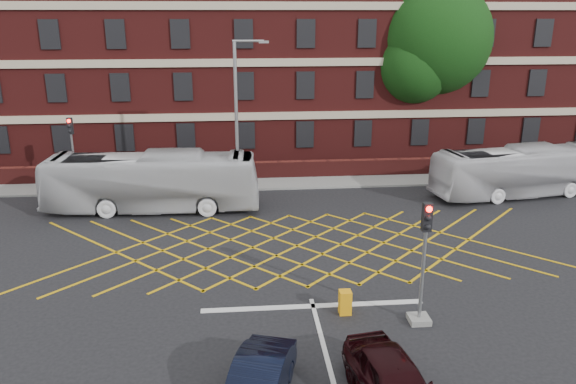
{
  "coord_description": "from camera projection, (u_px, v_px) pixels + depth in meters",
  "views": [
    {
      "loc": [
        -2.5,
        -21.28,
        10.01
      ],
      "look_at": [
        -0.45,
        1.5,
        2.74
      ],
      "focal_mm": 35.0,
      "sensor_mm": 36.0,
      "label": 1
    }
  ],
  "objects": [
    {
      "name": "car_navy",
      "position": [
        257.0,
        384.0,
        14.86
      ],
      "size": [
        2.47,
        4.14,
        1.29
      ],
      "primitive_type": "imported",
      "rotation": [
        0.0,
        0.0,
        -0.3
      ],
      "color": "black",
      "rests_on": "ground"
    },
    {
      "name": "far_pavement",
      "position": [
        280.0,
        182.0,
        34.82
      ],
      "size": [
        60.0,
        3.0,
        0.12
      ],
      "primitive_type": "cube",
      "color": "slate",
      "rests_on": "ground"
    },
    {
      "name": "box_junction_hatching",
      "position": [
        297.0,
        246.0,
        25.34
      ],
      "size": [
        8.22,
        8.22,
        0.02
      ],
      "primitive_type": "cube",
      "rotation": [
        0.0,
        0.0,
        0.79
      ],
      "color": "#CC990C",
      "rests_on": "ground"
    },
    {
      "name": "bus_right",
      "position": [
        519.0,
        172.0,
        31.99
      ],
      "size": [
        10.49,
        3.96,
        2.85
      ],
      "primitive_type": "imported",
      "rotation": [
        0.0,
        0.0,
        1.73
      ],
      "color": "silver",
      "rests_on": "ground"
    },
    {
      "name": "traffic_light_near",
      "position": [
        422.0,
        275.0,
        18.57
      ],
      "size": [
        0.7,
        0.7,
        4.27
      ],
      "color": "slate",
      "rests_on": "ground"
    },
    {
      "name": "street_lamp",
      "position": [
        239.0,
        151.0,
        30.12
      ],
      "size": [
        2.25,
        1.0,
        8.76
      ],
      "color": "slate",
      "rests_on": "ground"
    },
    {
      "name": "deciduous_tree",
      "position": [
        432.0,
        47.0,
        38.54
      ],
      "size": [
        7.99,
        7.87,
        12.35
      ],
      "color": "black",
      "rests_on": "ground"
    },
    {
      "name": "bus_left",
      "position": [
        152.0,
        182.0,
        29.57
      ],
      "size": [
        11.35,
        3.14,
        3.13
      ],
      "primitive_type": "imported",
      "rotation": [
        0.0,
        0.0,
        1.52
      ],
      "color": "#BCBDC1",
      "rests_on": "ground"
    },
    {
      "name": "victorian_building",
      "position": [
        273.0,
        44.0,
        41.97
      ],
      "size": [
        51.0,
        12.17,
        20.4
      ],
      "color": "#521515",
      "rests_on": "ground"
    },
    {
      "name": "direction_signs",
      "position": [
        74.0,
        166.0,
        33.26
      ],
      "size": [
        1.1,
        0.16,
        2.2
      ],
      "color": "gray",
      "rests_on": "ground"
    },
    {
      "name": "stop_line",
      "position": [
        313.0,
        306.0,
        20.12
      ],
      "size": [
        8.0,
        0.3,
        0.02
      ],
      "primitive_type": "cube",
      "color": "silver",
      "rests_on": "ground"
    },
    {
      "name": "car_maroon",
      "position": [
        394.0,
        383.0,
        14.78
      ],
      "size": [
        2.34,
        4.44,
        1.44
      ],
      "primitive_type": "imported",
      "rotation": [
        0.0,
        0.0,
        0.16
      ],
      "color": "black",
      "rests_on": "ground"
    },
    {
      "name": "traffic_light_far",
      "position": [
        74.0,
        160.0,
        33.17
      ],
      "size": [
        0.7,
        0.7,
        4.27
      ],
      "color": "slate",
      "rests_on": "ground"
    },
    {
      "name": "ground",
      "position": [
        302.0,
        265.0,
        23.44
      ],
      "size": [
        120.0,
        120.0,
        0.0
      ],
      "primitive_type": "plane",
      "color": "black",
      "rests_on": "ground"
    },
    {
      "name": "boundary_wall",
      "position": [
        279.0,
        170.0,
        35.62
      ],
      "size": [
        56.0,
        0.5,
        1.1
      ],
      "primitive_type": "cube",
      "color": "#4C1514",
      "rests_on": "ground"
    },
    {
      "name": "utility_cabinet",
      "position": [
        345.0,
        302.0,
        19.52
      ],
      "size": [
        0.42,
        0.4,
        0.86
      ],
      "primitive_type": "cube",
      "color": "orange",
      "rests_on": "ground"
    }
  ]
}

